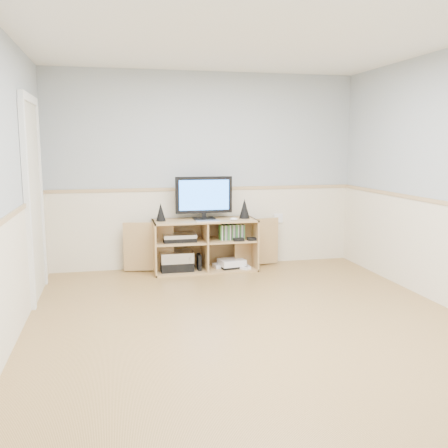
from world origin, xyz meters
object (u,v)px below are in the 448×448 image
at_px(media_cabinet, 204,244).
at_px(game_consoles, 231,264).
at_px(monitor, 204,196).
at_px(keyboard, 208,221).

distance_m(media_cabinet, game_consoles, 0.43).
xyz_separation_m(media_cabinet, game_consoles, (0.33, -0.07, -0.26)).
xyz_separation_m(media_cabinet, monitor, (-0.00, -0.01, 0.61)).
xyz_separation_m(monitor, game_consoles, (0.33, -0.06, -0.87)).
distance_m(keyboard, game_consoles, 0.68).
relative_size(monitor, keyboard, 2.45).
relative_size(media_cabinet, game_consoles, 4.41).
bearing_deg(media_cabinet, game_consoles, -11.76).
xyz_separation_m(keyboard, game_consoles, (0.32, 0.13, -0.59)).
xyz_separation_m(media_cabinet, keyboard, (0.01, -0.20, 0.32)).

